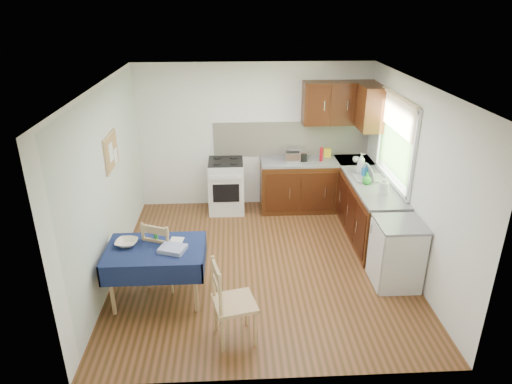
{
  "coord_description": "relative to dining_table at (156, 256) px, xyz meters",
  "views": [
    {
      "loc": [
        -0.37,
        -5.49,
        3.49
      ],
      "look_at": [
        -0.07,
        0.1,
        1.06
      ],
      "focal_mm": 32.0,
      "sensor_mm": 36.0,
      "label": 1
    }
  ],
  "objects": [
    {
      "name": "soap_bottle_b",
      "position": [
        2.99,
        1.69,
        0.4
      ],
      "size": [
        0.12,
        0.11,
        0.21
      ],
      "primitive_type": "imported",
      "rotation": [
        0.0,
        0.0,
        1.8
      ],
      "color": "#1C69A4",
      "rests_on": "worktop_right"
    },
    {
      "name": "upper_cabinets",
      "position": [
        2.85,
        2.5,
        1.24
      ],
      "size": [
        1.2,
        0.85,
        0.7
      ],
      "color": "black",
      "rests_on": "wall_back"
    },
    {
      "name": "wall_back",
      "position": [
        1.33,
        2.8,
        0.64
      ],
      "size": [
        4.0,
        0.02,
        2.5
      ],
      "primitive_type": "cube",
      "color": "white",
      "rests_on": "ground"
    },
    {
      "name": "worktop_corner",
      "position": [
        3.03,
        2.5,
        0.27
      ],
      "size": [
        0.6,
        0.6,
        0.04
      ],
      "primitive_type": "cube",
      "color": "slate",
      "rests_on": "base_cabinets"
    },
    {
      "name": "floor",
      "position": [
        1.33,
        0.7,
        -0.61
      ],
      "size": [
        4.2,
        4.2,
        0.0
      ],
      "primitive_type": "plane",
      "color": "#482F13",
      "rests_on": "ground"
    },
    {
      "name": "cup",
      "position": [
        3.02,
        2.37,
        0.34
      ],
      "size": [
        0.14,
        0.14,
        0.09
      ],
      "primitive_type": "imported",
      "rotation": [
        0.0,
        0.0,
        -0.26
      ],
      "color": "white",
      "rests_on": "worktop_back"
    },
    {
      "name": "window",
      "position": [
        3.3,
        1.4,
        1.04
      ],
      "size": [
        0.04,
        1.48,
        1.26
      ],
      "color": "#385E27",
      "rests_on": "wall_right"
    },
    {
      "name": "stove",
      "position": [
        0.83,
        2.5,
        -0.15
      ],
      "size": [
        0.6,
        0.61,
        0.92
      ],
      "color": "silver",
      "rests_on": "ground"
    },
    {
      "name": "soap_bottle_a",
      "position": [
        2.97,
        1.87,
        0.45
      ],
      "size": [
        0.17,
        0.17,
        0.32
      ],
      "primitive_type": "imported",
      "rotation": [
        0.0,
        0.0,
        0.79
      ],
      "color": "silver",
      "rests_on": "worktop_right"
    },
    {
      "name": "fridge",
      "position": [
        3.03,
        0.15,
        -0.16
      ],
      "size": [
        0.58,
        0.6,
        0.89
      ],
      "color": "silver",
      "rests_on": "ground"
    },
    {
      "name": "base_cabinets",
      "position": [
        2.68,
        1.96,
        -0.18
      ],
      "size": [
        1.9,
        2.3,
        0.86
      ],
      "color": "black",
      "rests_on": "ground"
    },
    {
      "name": "chair_near",
      "position": [
        0.89,
        -0.8,
        -0.09
      ],
      "size": [
        0.52,
        0.52,
        0.98
      ],
      "rotation": [
        0.0,
        0.0,
        1.8
      ],
      "color": "#AA7F55",
      "rests_on": "ground"
    },
    {
      "name": "yellow_packet",
      "position": [
        2.59,
        2.65,
        0.37
      ],
      "size": [
        0.14,
        0.12,
        0.15
      ],
      "primitive_type": "cube",
      "rotation": [
        0.0,
        0.0,
        0.41
      ],
      "color": "yellow",
      "rests_on": "worktop_back"
    },
    {
      "name": "corkboard",
      "position": [
        -0.64,
        1.0,
        0.99
      ],
      "size": [
        0.04,
        0.62,
        0.47
      ],
      "color": "#AA7F55",
      "rests_on": "wall_left"
    },
    {
      "name": "wall_right",
      "position": [
        3.33,
        0.7,
        0.64
      ],
      "size": [
        0.02,
        4.2,
        2.5
      ],
      "primitive_type": "cube",
      "color": "white",
      "rests_on": "ground"
    },
    {
      "name": "wall_front",
      "position": [
        1.33,
        -1.4,
        0.64
      ],
      "size": [
        4.0,
        0.02,
        2.5
      ],
      "primitive_type": "cube",
      "color": "white",
      "rests_on": "ground"
    },
    {
      "name": "book",
      "position": [
        0.16,
        0.13,
        0.11
      ],
      "size": [
        0.19,
        0.24,
        0.02
      ],
      "primitive_type": "imported",
      "rotation": [
        0.0,
        0.0,
        -0.14
      ],
      "color": "white",
      "rests_on": "dining_table"
    },
    {
      "name": "toaster",
      "position": [
        1.95,
        2.41,
        0.38
      ],
      "size": [
        0.26,
        0.16,
        0.2
      ],
      "rotation": [
        0.0,
        0.0,
        0.26
      ],
      "color": "silver",
      "rests_on": "worktop_back"
    },
    {
      "name": "sauce_bottle",
      "position": [
        2.44,
        2.45,
        0.41
      ],
      "size": [
        0.05,
        0.05,
        0.24
      ],
      "primitive_type": "cylinder",
      "color": "#B30E1A",
      "rests_on": "worktop_back"
    },
    {
      "name": "wall_left",
      "position": [
        -0.67,
        0.7,
        0.64
      ],
      "size": [
        0.02,
        4.2,
        2.5
      ],
      "primitive_type": "cube",
      "color": "silver",
      "rests_on": "ground"
    },
    {
      "name": "soap_bottle_c",
      "position": [
        2.93,
        1.39,
        0.38
      ],
      "size": [
        0.18,
        0.18,
        0.18
      ],
      "primitive_type": "imported",
      "rotation": [
        0.0,
        0.0,
        3.52
      ],
      "color": "green",
      "rests_on": "worktop_right"
    },
    {
      "name": "worktop_back",
      "position": [
        2.38,
        2.5,
        0.27
      ],
      "size": [
        1.9,
        0.6,
        0.04
      ],
      "primitive_type": "cube",
      "color": "slate",
      "rests_on": "base_cabinets"
    },
    {
      "name": "ceiling",
      "position": [
        1.33,
        0.7,
        1.89
      ],
      "size": [
        4.0,
        4.2,
        0.02
      ],
      "primitive_type": "cube",
      "color": "white",
      "rests_on": "wall_back"
    },
    {
      "name": "sandwich_press",
      "position": [
        2.04,
        2.55,
        0.38
      ],
      "size": [
        0.31,
        0.27,
        0.18
      ],
      "rotation": [
        0.0,
        0.0,
        0.27
      ],
      "color": "black",
      "rests_on": "worktop_back"
    },
    {
      "name": "dining_table",
      "position": [
        0.0,
        0.0,
        0.0
      ],
      "size": [
        1.18,
        0.8,
        0.71
      ],
      "rotation": [
        0.0,
        0.0,
        0.42
      ],
      "color": "#0E153A",
      "rests_on": "ground"
    },
    {
      "name": "tea_towel",
      "position": [
        0.22,
        -0.08,
        0.13
      ],
      "size": [
        0.36,
        0.32,
        0.05
      ],
      "primitive_type": "cube",
      "rotation": [
        0.0,
        0.0,
        -0.34
      ],
      "color": "navy",
      "rests_on": "dining_table"
    },
    {
      "name": "spice_jar",
      "position": [
        -0.01,
        0.17,
        0.16
      ],
      "size": [
        0.05,
        0.05,
        0.1
      ],
      "primitive_type": "cylinder",
      "color": "#227F2F",
      "rests_on": "dining_table"
    },
    {
      "name": "splashback",
      "position": [
        1.98,
        2.79,
        0.59
      ],
      "size": [
        2.7,
        0.02,
        0.6
      ],
      "primitive_type": "cube",
      "color": "silver",
      "rests_on": "wall_back"
    },
    {
      "name": "kettle",
      "position": [
        3.07,
        1.02,
        0.4
      ],
      "size": [
        0.14,
        0.14,
        0.24
      ],
      "color": "silver",
      "rests_on": "worktop_right"
    },
    {
      "name": "chair_far",
      "position": [
        0.04,
        0.26,
        -0.1
      ],
      "size": [
        0.55,
        0.55,
        0.95
      ],
      "rotation": [
        0.0,
        0.0,
        2.75
      ],
      "color": "#AA7F55",
      "rests_on": "ground"
    },
    {
      "name": "worktop_right",
      "position": [
        3.03,
        1.35,
        0.27
      ],
      "size": [
        0.6,
        1.7,
        0.04
      ],
      "primitive_type": "cube",
      "color": "slate",
      "rests_on": "base_cabinets"
    },
    {
      "name": "dish_rack",
      "position": [
        3.03,
        1.61,
        0.32
      ],
      "size": [
        0.45,
        0.34,
        0.21
      ],
      "rotation": [
        0.0,
        0.0,
        0.01
      ],
      "color": "gray",
      "rests_on": "worktop_right"
    },
    {
      "name": "plate_bowl",
      "position": [
        -0.35,
        0.08,
        0.14
      ],
      "size": [
        0.29,
        0.29,
        0.06
      ],
      "primitive_type": "imported",
      "rotation": [
        0.0,
        0.0,
        -0.13
      ],
      "color": "beige",
      "rests_on": "dining_table"
    }
  ]
}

